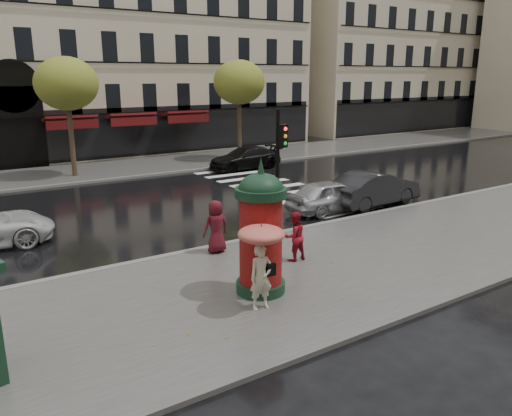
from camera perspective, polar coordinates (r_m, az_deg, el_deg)
ground at (r=15.08m, az=4.66°, el=-7.03°), size 160.00×160.00×0.00m
near_sidewalk at (r=14.70m, az=5.86°, el=-7.41°), size 90.00×7.00×0.12m
far_sidewalk at (r=31.72m, az=-16.89°, el=4.16°), size 90.00×6.00×0.12m
near_kerb at (r=17.37m, az=-1.41°, el=-3.74°), size 90.00×0.25×0.14m
far_kerb at (r=28.89m, az=-15.17°, el=3.30°), size 90.00×0.25×0.14m
zebra_crossing at (r=25.90m, az=2.16°, el=2.36°), size 3.60×11.75×0.01m
bldg_far_corner at (r=43.91m, az=-14.49°, el=21.91°), size 26.00×14.00×22.90m
bldg_far_right at (r=59.44m, az=13.70°, el=20.00°), size 24.00×14.00×22.90m
tree_far_left at (r=29.76m, az=-20.85°, el=13.09°), size 3.40×3.40×6.64m
tree_far_right at (r=33.96m, az=-1.94°, el=14.13°), size 3.40×3.40×6.64m
woman_umbrella at (r=11.87m, az=0.61°, el=-5.17°), size 1.13×1.13×2.17m
woman_red at (r=15.25m, az=4.40°, el=-3.24°), size 0.76×0.60×1.53m
man_burgundy at (r=15.93m, az=-4.60°, el=-2.12°), size 0.84×0.55×1.70m
morris_column at (r=12.74m, az=0.55°, el=-2.43°), size 1.32×1.32×3.56m
traffic_light at (r=17.17m, az=2.68°, el=5.43°), size 0.31×0.43×4.42m
car_silver at (r=21.38m, az=8.62°, el=1.40°), size 4.12×1.80×1.38m
car_darkgrey at (r=22.73m, az=13.29°, el=2.18°), size 4.78×1.94×1.54m
car_black at (r=31.04m, az=-1.26°, el=5.73°), size 4.67×1.90×1.36m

